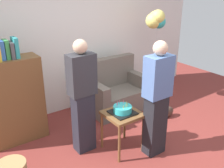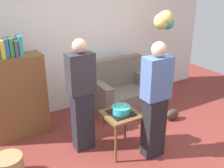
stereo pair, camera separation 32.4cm
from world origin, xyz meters
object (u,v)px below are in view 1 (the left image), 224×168
Objects in this scene: side_table at (122,119)px; person_holding_cake at (157,100)px; handbag at (167,112)px; couch at (115,92)px; birthday_cake at (123,110)px; balloon_bunch at (156,19)px; person_blowing_candles at (82,97)px; bookshelf at (14,98)px.

side_table is 0.37× the size of person_holding_cake.
side_table reaches higher than handbag.
couch is 1.35m from birthday_cake.
handbag is 0.15× the size of balloon_bunch.
person_holding_cake is at bearing -43.29° from side_table.
person_holding_cake is at bearing -36.99° from person_blowing_candles.
couch is at bearing -77.00° from person_holding_cake.
couch is 3.44× the size of birthday_cake.
side_table is 0.37× the size of person_blowing_candles.
balloon_bunch is (1.52, 0.97, 1.13)m from side_table.
balloon_bunch is at bearing 69.01° from handbag.
person_holding_cake is (-0.37, -1.43, 0.49)m from couch.
birthday_cake is 0.18× the size of balloon_bunch.
bookshelf reaches higher than birthday_cake.
person_blowing_candles is at bearing 142.77° from birthday_cake.
handbag is at bearing 12.79° from side_table.
bookshelf is 0.98× the size of person_holding_cake.
balloon_bunch is (0.82, -0.15, 1.30)m from couch.
balloon_bunch is at bearing 32.61° from birthday_cake.
couch is 0.67× the size of person_holding_cake.
person_holding_cake is (0.77, -0.64, 0.00)m from person_blowing_candles.
couch is 3.93× the size of handbag.
birthday_cake is (1.13, -1.14, -0.05)m from bookshelf.
bookshelf is 5.00× the size of birthday_cake.
balloon_bunch is at bearing -10.09° from couch.
side_table is 1.35m from handbag.
handbag is (1.25, 0.28, -0.41)m from side_table.
birthday_cake is at bearing 141.30° from side_table.
bookshelf is 1.61m from birthday_cake.
birthday_cake is at bearing -45.31° from bookshelf.
handbag is (2.39, -0.86, -0.60)m from bookshelf.
handbag is at bearing -110.99° from balloon_bunch.
bookshelf is at bearing 176.21° from balloon_bunch.
handbag is at bearing -119.58° from person_holding_cake.
person_holding_cake is (0.33, -0.31, 0.33)m from side_table.
balloon_bunch is at bearing 21.08° from person_blowing_candles.
bookshelf is at bearing -17.40° from person_holding_cake.
person_blowing_candles is 2.20m from balloon_bunch.
side_table is 1.87× the size of birthday_cake.
handbag is (0.55, -0.83, -0.24)m from couch.
couch is 0.69× the size of bookshelf.
bookshelf is 1.62m from side_table.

